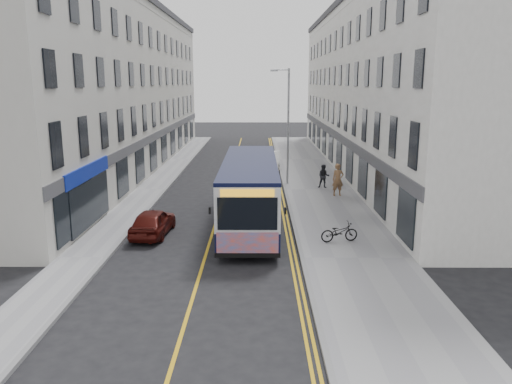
{
  "coord_description": "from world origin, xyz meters",
  "views": [
    {
      "loc": [
        2.21,
        -20.44,
        7.1
      ],
      "look_at": [
        2.08,
        4.43,
        1.6
      ],
      "focal_mm": 35.0,
      "sensor_mm": 36.0,
      "label": 1
    }
  ],
  "objects_px": {
    "bicycle": "(339,232)",
    "car_white": "(270,160)",
    "car_maroon": "(153,222)",
    "pedestrian_far": "(324,176)",
    "pedestrian_near": "(338,180)",
    "streetlamp": "(287,122)",
    "city_bus": "(250,190)"
  },
  "relations": [
    {
      "from": "streetlamp",
      "to": "pedestrian_far",
      "type": "height_order",
      "value": "streetlamp"
    },
    {
      "from": "streetlamp",
      "to": "pedestrian_far",
      "type": "xyz_separation_m",
      "value": [
        2.43,
        -1.54,
        -3.47
      ]
    },
    {
      "from": "city_bus",
      "to": "car_maroon",
      "type": "bearing_deg",
      "value": -159.49
    },
    {
      "from": "streetlamp",
      "to": "pedestrian_near",
      "type": "bearing_deg",
      "value": -52.07
    },
    {
      "from": "car_maroon",
      "to": "bicycle",
      "type": "bearing_deg",
      "value": 175.23
    },
    {
      "from": "car_white",
      "to": "car_maroon",
      "type": "height_order",
      "value": "car_white"
    },
    {
      "from": "pedestrian_near",
      "to": "car_maroon",
      "type": "xyz_separation_m",
      "value": [
        -9.95,
        -7.96,
        -0.49
      ]
    },
    {
      "from": "pedestrian_far",
      "to": "car_maroon",
      "type": "distance_m",
      "value": 13.91
    },
    {
      "from": "streetlamp",
      "to": "city_bus",
      "type": "distance_m",
      "value": 10.7
    },
    {
      "from": "streetlamp",
      "to": "car_maroon",
      "type": "distance_m",
      "value": 14.21
    },
    {
      "from": "pedestrian_near",
      "to": "bicycle",
      "type": "bearing_deg",
      "value": -106.72
    },
    {
      "from": "streetlamp",
      "to": "pedestrian_far",
      "type": "relative_size",
      "value": 5.06
    },
    {
      "from": "city_bus",
      "to": "streetlamp",
      "type": "bearing_deg",
      "value": 76.72
    },
    {
      "from": "city_bus",
      "to": "pedestrian_near",
      "type": "xyz_separation_m",
      "value": [
        5.39,
        6.26,
        -0.69
      ]
    },
    {
      "from": "car_white",
      "to": "streetlamp",
      "type": "bearing_deg",
      "value": -81.37
    },
    {
      "from": "bicycle",
      "to": "car_white",
      "type": "distance_m",
      "value": 20.09
    },
    {
      "from": "pedestrian_far",
      "to": "car_white",
      "type": "height_order",
      "value": "pedestrian_far"
    },
    {
      "from": "bicycle",
      "to": "pedestrian_far",
      "type": "bearing_deg",
      "value": -15.11
    },
    {
      "from": "city_bus",
      "to": "car_white",
      "type": "distance_m",
      "value": 17.0
    },
    {
      "from": "streetlamp",
      "to": "car_white",
      "type": "distance_m",
      "value": 7.78
    },
    {
      "from": "bicycle",
      "to": "pedestrian_far",
      "type": "distance_m",
      "value": 11.62
    },
    {
      "from": "car_white",
      "to": "car_maroon",
      "type": "xyz_separation_m",
      "value": [
        -5.98,
        -18.61,
        -0.07
      ]
    },
    {
      "from": "pedestrian_far",
      "to": "car_white",
      "type": "xyz_separation_m",
      "value": [
        -3.4,
        8.33,
        -0.2
      ]
    },
    {
      "from": "pedestrian_near",
      "to": "car_white",
      "type": "relative_size",
      "value": 0.47
    },
    {
      "from": "bicycle",
      "to": "car_white",
      "type": "bearing_deg",
      "value": -3.78
    },
    {
      "from": "streetlamp",
      "to": "city_bus",
      "type": "bearing_deg",
      "value": -103.28
    },
    {
      "from": "bicycle",
      "to": "car_maroon",
      "type": "distance_m",
      "value": 8.69
    },
    {
      "from": "city_bus",
      "to": "bicycle",
      "type": "bearing_deg",
      "value": -36.8
    },
    {
      "from": "city_bus",
      "to": "car_maroon",
      "type": "height_order",
      "value": "city_bus"
    },
    {
      "from": "car_white",
      "to": "bicycle",
      "type": "bearing_deg",
      "value": -82.01
    },
    {
      "from": "bicycle",
      "to": "pedestrian_near",
      "type": "distance_m",
      "value": 9.39
    },
    {
      "from": "pedestrian_near",
      "to": "car_white",
      "type": "bearing_deg",
      "value": 102.09
    }
  ]
}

